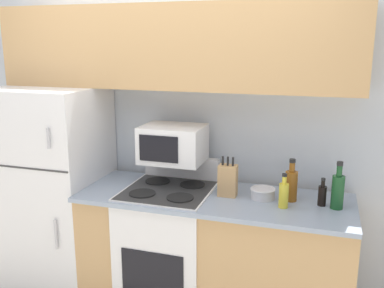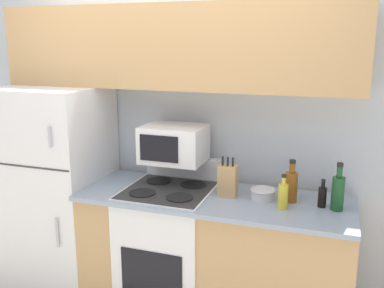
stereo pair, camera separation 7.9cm
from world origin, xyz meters
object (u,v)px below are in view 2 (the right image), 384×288
stove (170,249)px  bottle_wine_green (338,192)px  refrigerator (58,191)px  bottle_soy_sauce (322,196)px  bowl (263,194)px  microwave (174,144)px  knife_block (228,181)px  bottle_whiskey (291,185)px  bottle_cooking_spray (283,195)px

stove → bottle_wine_green: (1.11, 0.01, 0.57)m
stove → refrigerator: bearing=178.0°
refrigerator → bottle_soy_sauce: (1.97, -0.00, 0.20)m
bowl → microwave: bearing=172.2°
microwave → bowl: microwave is taller
microwave → bowl: bearing=-7.8°
knife_block → bowl: bearing=4.3°
microwave → bottle_whiskey: 0.86m
bottle_cooking_spray → knife_block: bearing=165.3°
refrigerator → bottle_cooking_spray: size_ratio=7.36×
refrigerator → bowl: bearing=0.3°
bottle_cooking_spray → bottle_wine_green: bottle_wine_green is taller
refrigerator → bottle_whiskey: 1.79m
bowl → bottle_cooking_spray: bearing=-38.9°
bowl → bottle_soy_sauce: size_ratio=0.93×
stove → bottle_whiskey: 1.00m
bottle_cooking_spray → microwave: bearing=165.6°
microwave → bottle_wine_green: (1.12, -0.12, -0.19)m
bottle_whiskey → bottle_soy_sauce: (0.19, -0.03, -0.04)m
refrigerator → microwave: refrigerator is taller
stove → knife_block: knife_block is taller
microwave → bottle_cooking_spray: bearing=-14.4°
stove → bowl: size_ratio=6.62×
stove → bowl: 0.81m
stove → bottle_cooking_spray: size_ratio=5.03×
bottle_cooking_spray → bottle_soy_sauce: bottle_cooking_spray is taller
microwave → bottle_soy_sauce: bearing=-5.5°
bottle_soy_sauce → bottle_cooking_spray: bearing=-154.8°
bottle_soy_sauce → bottle_wine_green: bearing=-14.8°
refrigerator → bottle_wine_green: (2.06, -0.02, 0.24)m
stove → bottle_wine_green: bottle_wine_green is taller
bottle_whiskey → knife_block: bearing=-175.1°
bottle_cooking_spray → bottle_soy_sauce: 0.25m
knife_block → bottle_cooking_spray: (0.38, -0.10, -0.02)m
stove → bottle_whiskey: (0.82, 0.06, 0.56)m
bottle_whiskey → stove: bearing=-175.8°
bowl → bottle_cooking_spray: 0.19m
microwave → bottle_cooking_spray: size_ratio=1.97×
microwave → bowl: 0.71m
microwave → bottle_whiskey: bearing=-4.9°
stove → bowl: stove is taller
refrigerator → bottle_whiskey: refrigerator is taller
refrigerator → bottle_soy_sauce: bearing=-0.0°
bowl → bottle_whiskey: bearing=5.8°
knife_block → bottle_soy_sauce: knife_block is taller
knife_block → bottle_cooking_spray: size_ratio=1.24×
stove → microwave: size_ratio=2.55×
refrigerator → stove: size_ratio=1.46×
bowl → bottle_soy_sauce: bearing=-1.4°
refrigerator → bowl: refrigerator is taller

